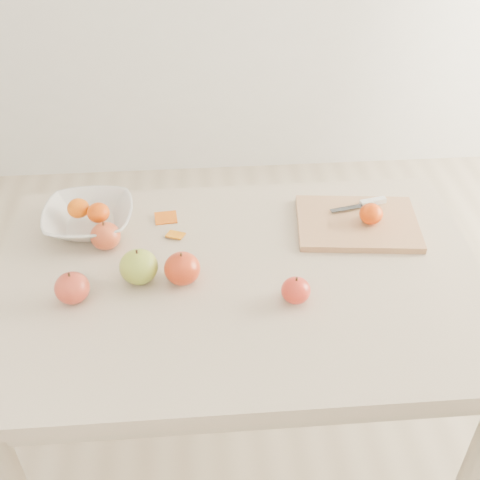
{
  "coord_description": "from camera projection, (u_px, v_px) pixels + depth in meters",
  "views": [
    {
      "loc": [
        -0.09,
        -1.1,
        1.72
      ],
      "look_at": [
        0.0,
        0.05,
        0.82
      ],
      "focal_mm": 45.0,
      "sensor_mm": 36.0,
      "label": 1
    }
  ],
  "objects": [
    {
      "name": "ground",
      "position": [
        241.0,
        451.0,
        1.93
      ],
      "size": [
        3.5,
        3.5,
        0.0
      ],
      "primitive_type": "plane",
      "color": "#C6B293",
      "rests_on": "ground"
    },
    {
      "name": "table",
      "position": [
        242.0,
        304.0,
        1.53
      ],
      "size": [
        1.2,
        0.8,
        0.75
      ],
      "color": "beige",
      "rests_on": "ground"
    },
    {
      "name": "cutting_board",
      "position": [
        357.0,
        223.0,
        1.62
      ],
      "size": [
        0.34,
        0.27,
        0.02
      ],
      "primitive_type": "cube",
      "rotation": [
        0.0,
        0.0,
        -0.11
      ],
      "color": "tan",
      "rests_on": "table"
    },
    {
      "name": "board_tangerine",
      "position": [
        371.0,
        214.0,
        1.59
      ],
      "size": [
        0.06,
        0.06,
        0.05
      ],
      "primitive_type": "ellipsoid",
      "color": "#E64A08",
      "rests_on": "cutting_board"
    },
    {
      "name": "fruit_bowl",
      "position": [
        89.0,
        218.0,
        1.6
      ],
      "size": [
        0.24,
        0.24,
        0.06
      ],
      "primitive_type": "imported",
      "color": "silver",
      "rests_on": "table"
    },
    {
      "name": "bowl_tangerine_near",
      "position": [
        78.0,
        208.0,
        1.59
      ],
      "size": [
        0.06,
        0.06,
        0.05
      ],
      "primitive_type": "ellipsoid",
      "color": "orange",
      "rests_on": "fruit_bowl"
    },
    {
      "name": "bowl_tangerine_far",
      "position": [
        98.0,
        213.0,
        1.58
      ],
      "size": [
        0.06,
        0.06,
        0.05
      ],
      "primitive_type": "ellipsoid",
      "color": "#D44307",
      "rests_on": "fruit_bowl"
    },
    {
      "name": "orange_peel_a",
      "position": [
        166.0,
        219.0,
        1.64
      ],
      "size": [
        0.06,
        0.05,
        0.01
      ],
      "primitive_type": "cube",
      "rotation": [
        0.21,
        0.0,
        0.1
      ],
      "color": "#D35B0E",
      "rests_on": "table"
    },
    {
      "name": "orange_peel_b",
      "position": [
        176.0,
        236.0,
        1.59
      ],
      "size": [
        0.05,
        0.05,
        0.01
      ],
      "primitive_type": "cube",
      "rotation": [
        -0.14,
        0.0,
        -0.38
      ],
      "color": "orange",
      "rests_on": "table"
    },
    {
      "name": "paring_knife",
      "position": [
        369.0,
        203.0,
        1.67
      ],
      "size": [
        0.17,
        0.06,
        0.01
      ],
      "color": "white",
      "rests_on": "cutting_board"
    },
    {
      "name": "apple_green",
      "position": [
        139.0,
        267.0,
        1.43
      ],
      "size": [
        0.09,
        0.09,
        0.08
      ],
      "primitive_type": "ellipsoid",
      "color": "olive",
      "rests_on": "table"
    },
    {
      "name": "apple_red_b",
      "position": [
        182.0,
        268.0,
        1.43
      ],
      "size": [
        0.09,
        0.09,
        0.08
      ],
      "primitive_type": "ellipsoid",
      "color": "#A00408",
      "rests_on": "table"
    },
    {
      "name": "apple_red_a",
      "position": [
        105.0,
        236.0,
        1.53
      ],
      "size": [
        0.08,
        0.08,
        0.07
      ],
      "primitive_type": "ellipsoid",
      "color": "maroon",
      "rests_on": "table"
    },
    {
      "name": "apple_red_d",
      "position": [
        72.0,
        288.0,
        1.38
      ],
      "size": [
        0.08,
        0.08,
        0.07
      ],
      "primitive_type": "ellipsoid",
      "color": "maroon",
      "rests_on": "table"
    },
    {
      "name": "apple_red_e",
      "position": [
        296.0,
        290.0,
        1.38
      ],
      "size": [
        0.07,
        0.07,
        0.06
      ],
      "primitive_type": "ellipsoid",
      "color": "#A50614",
      "rests_on": "table"
    }
  ]
}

